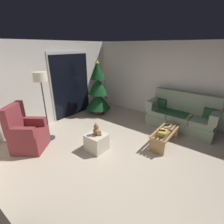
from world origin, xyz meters
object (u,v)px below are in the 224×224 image
(book_stack, at_px, (163,133))
(armchair, at_px, (27,134))
(floor_lamp, at_px, (41,84))
(couch, at_px, (181,116))
(remote_silver, at_px, (168,127))
(ottoman, at_px, (97,142))
(christmas_tree, at_px, (98,91))
(coffee_table, at_px, (165,135))
(teddy_bear_chestnut, at_px, (97,130))
(cell_phone, at_px, (162,130))
(remote_black, at_px, (167,125))
(remote_graphite, at_px, (170,130))

(book_stack, bearing_deg, armchair, 126.62)
(floor_lamp, bearing_deg, couch, -42.87)
(remote_silver, xyz_separation_m, ottoman, (-1.39, 1.19, -0.20))
(armchair, bearing_deg, couch, -37.24)
(christmas_tree, bearing_deg, couch, -76.45)
(coffee_table, bearing_deg, ottoman, 135.73)
(armchair, bearing_deg, coffee_table, -49.02)
(armchair, relative_size, teddy_bear_chestnut, 3.96)
(armchair, height_order, teddy_bear_chestnut, armchair)
(book_stack, height_order, cell_phone, cell_phone)
(floor_lamp, bearing_deg, teddy_bear_chestnut, -73.69)
(book_stack, distance_m, cell_phone, 0.06)
(remote_black, height_order, cell_phone, cell_phone)
(book_stack, height_order, floor_lamp, floor_lamp)
(remote_silver, height_order, floor_lamp, floor_lamp)
(book_stack, relative_size, teddy_bear_chestnut, 0.92)
(remote_silver, distance_m, floor_lamp, 3.31)
(floor_lamp, height_order, teddy_bear_chestnut, floor_lamp)
(floor_lamp, distance_m, ottoman, 1.93)
(book_stack, xyz_separation_m, cell_phone, (0.00, 0.02, 0.06))
(book_stack, xyz_separation_m, christmas_tree, (0.81, 2.74, 0.40))
(book_stack, height_order, ottoman, book_stack)
(remote_graphite, xyz_separation_m, christmas_tree, (0.46, 2.79, 0.45))
(book_stack, relative_size, christmas_tree, 0.14)
(armchair, bearing_deg, remote_black, -44.65)
(ottoman, bearing_deg, christmas_tree, 40.86)
(coffee_table, height_order, christmas_tree, christmas_tree)
(teddy_bear_chestnut, bearing_deg, coffee_table, -44.27)
(book_stack, height_order, armchair, armchair)
(remote_graphite, relative_size, remote_silver, 1.00)
(coffee_table, relative_size, christmas_tree, 0.57)
(coffee_table, bearing_deg, cell_phone, -178.34)
(remote_silver, distance_m, armchair, 3.47)
(remote_graphite, relative_size, cell_phone, 1.08)
(remote_silver, bearing_deg, coffee_table, 137.70)
(remote_graphite, height_order, christmas_tree, christmas_tree)
(remote_graphite, bearing_deg, couch, -163.71)
(couch, relative_size, remote_silver, 12.57)
(floor_lamp, relative_size, ottoman, 4.05)
(coffee_table, bearing_deg, remote_graphite, -58.14)
(remote_graphite, distance_m, remote_silver, 0.14)
(remote_black, bearing_deg, remote_graphite, -32.77)
(remote_graphite, xyz_separation_m, floor_lamp, (-1.68, 2.65, 1.10))
(remote_graphite, bearing_deg, coffee_table, -44.62)
(christmas_tree, bearing_deg, ottoman, -139.14)
(coffee_table, bearing_deg, teddy_bear_chestnut, 135.73)
(remote_graphite, xyz_separation_m, teddy_bear_chestnut, (-1.28, 1.28, 0.12))
(couch, bearing_deg, book_stack, -179.76)
(cell_phone, height_order, teddy_bear_chestnut, teddy_bear_chestnut)
(coffee_table, relative_size, remote_silver, 7.05)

